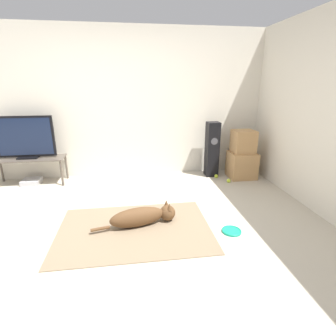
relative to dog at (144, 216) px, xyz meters
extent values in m
plane|color=#BCB29E|center=(-0.30, -0.16, -0.12)|extent=(12.00, 12.00, 0.00)
cube|color=silver|center=(-0.30, 1.94, 1.15)|extent=(8.00, 0.06, 2.55)
cube|color=#847056|center=(-0.11, -0.08, -0.12)|extent=(1.77, 1.23, 0.01)
ellipsoid|color=brown|center=(-0.07, -0.02, 0.00)|extent=(0.69, 0.34, 0.23)
sphere|color=brown|center=(0.30, 0.07, -0.01)|extent=(0.19, 0.19, 0.19)
cone|color=brown|center=(0.29, 0.12, 0.09)|extent=(0.06, 0.06, 0.09)
cone|color=brown|center=(0.32, 0.02, 0.09)|extent=(0.06, 0.06, 0.09)
cylinder|color=brown|center=(-0.50, -0.11, -0.06)|extent=(0.22, 0.08, 0.04)
cylinder|color=#199E7A|center=(1.00, -0.29, -0.12)|extent=(0.22, 0.22, 0.02)
torus|color=#199E7A|center=(1.00, -0.29, -0.11)|extent=(0.22, 0.22, 0.02)
cube|color=tan|center=(1.85, 1.45, 0.11)|extent=(0.46, 0.42, 0.46)
cube|color=tan|center=(1.85, 1.46, 0.54)|extent=(0.37, 0.34, 0.39)
cube|color=black|center=(1.34, 1.63, 0.37)|extent=(0.22, 0.22, 0.99)
cylinder|color=#4C4C51|center=(1.34, 1.52, 0.54)|extent=(0.12, 0.00, 0.12)
cube|color=brown|center=(-1.80, 1.66, 0.32)|extent=(1.13, 0.41, 0.02)
cylinder|color=brown|center=(-1.27, 1.49, 0.09)|extent=(0.04, 0.04, 0.43)
cylinder|color=brown|center=(-2.34, 1.84, 0.09)|extent=(0.04, 0.04, 0.43)
cylinder|color=brown|center=(-1.27, 1.84, 0.09)|extent=(0.04, 0.04, 0.43)
cube|color=black|center=(-1.80, 1.66, 0.34)|extent=(0.32, 0.20, 0.03)
cube|color=black|center=(-1.80, 1.67, 0.69)|extent=(0.90, 0.04, 0.67)
cube|color=#141E38|center=(-1.80, 1.65, 0.69)|extent=(0.83, 0.01, 0.60)
sphere|color=#C6E033|center=(1.53, 1.22, -0.09)|extent=(0.07, 0.07, 0.07)
sphere|color=#C6E033|center=(1.40, 1.48, -0.09)|extent=(0.07, 0.07, 0.07)
cube|color=#B7B7BC|center=(-1.82, 1.66, -0.08)|extent=(0.29, 0.29, 0.08)
camera|label=1|loc=(-0.11, -2.81, 1.52)|focal=28.00mm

